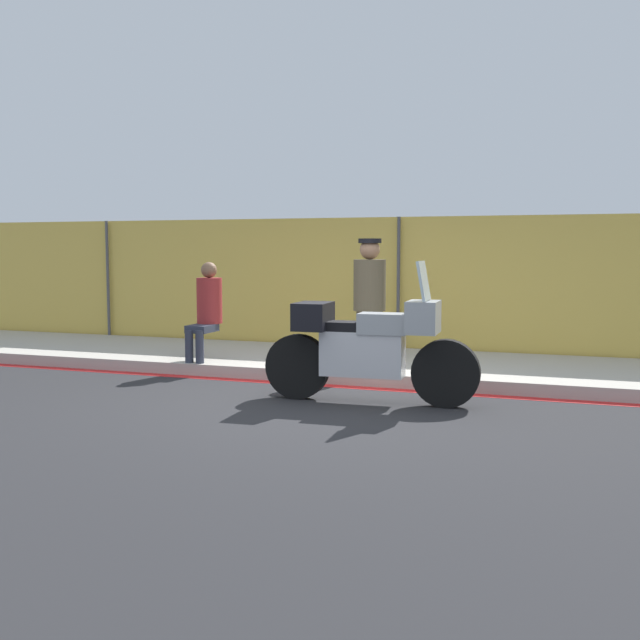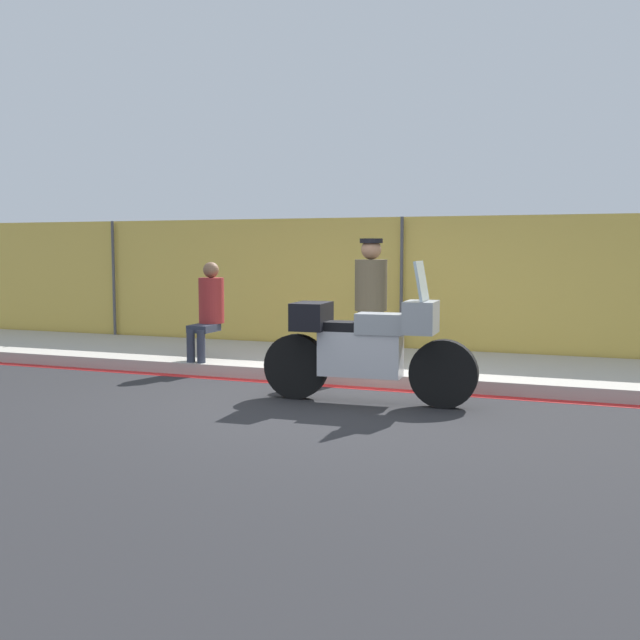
{
  "view_description": "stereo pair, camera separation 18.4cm",
  "coord_description": "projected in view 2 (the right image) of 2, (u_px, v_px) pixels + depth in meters",
  "views": [
    {
      "loc": [
        2.62,
        -7.49,
        1.66
      ],
      "look_at": [
        -0.38,
        1.07,
        0.79
      ],
      "focal_mm": 42.0,
      "sensor_mm": 36.0,
      "label": 1
    },
    {
      "loc": [
        2.79,
        -7.43,
        1.66
      ],
      "look_at": [
        -0.38,
        1.07,
        0.79
      ],
      "focal_mm": 42.0,
      "sensor_mm": 36.0,
      "label": 2
    }
  ],
  "objects": [
    {
      "name": "officer_standing",
      "position": [
        371.0,
        300.0,
        9.95
      ],
      "size": [
        0.43,
        0.43,
        1.64
      ],
      "color": "brown",
      "rests_on": "sidewalk"
    },
    {
      "name": "motorcycle",
      "position": [
        366.0,
        346.0,
        8.02
      ],
      "size": [
        2.35,
        0.57,
        1.53
      ],
      "rotation": [
        0.0,
        0.0,
        0.05
      ],
      "color": "black",
      "rests_on": "ground_plane"
    },
    {
      "name": "person_seated_on_curb",
      "position": [
        209.0,
        305.0,
        10.17
      ],
      "size": [
        0.35,
        0.67,
        1.32
      ],
      "color": "#2D3342",
      "rests_on": "sidewalk"
    },
    {
      "name": "ground_plane",
      "position": [
        319.0,
        403.0,
        8.05
      ],
      "size": [
        120.0,
        120.0,
        0.0
      ],
      "primitive_type": "plane",
      "color": "#262628"
    },
    {
      "name": "storefront_fence",
      "position": [
        403.0,
        288.0,
        11.36
      ],
      "size": [
        36.45,
        0.17,
        2.14
      ],
      "color": "gold",
      "rests_on": "ground_plane"
    },
    {
      "name": "curb_paint_stripe",
      "position": [
        348.0,
        387.0,
        8.98
      ],
      "size": [
        38.37,
        0.18,
        0.01
      ],
      "color": "red",
      "rests_on": "ground_plane"
    },
    {
      "name": "sidewalk",
      "position": [
        378.0,
        365.0,
        10.21
      ],
      "size": [
        38.37,
        2.48,
        0.16
      ],
      "color": "#ADA89E",
      "rests_on": "ground_plane"
    }
  ]
}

